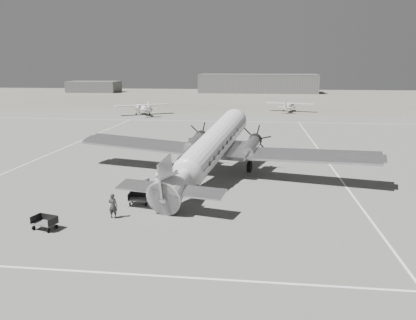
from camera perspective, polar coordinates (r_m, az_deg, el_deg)
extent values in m
plane|color=#626260|center=(32.50, -1.68, -3.95)|extent=(260.00, 260.00, 0.00)
cube|color=white|center=(19.79, -7.80, -15.80)|extent=(60.00, 0.15, 0.01)
cube|color=white|center=(33.02, 19.46, -4.43)|extent=(0.15, 80.00, 0.01)
cube|color=white|center=(47.53, -21.81, 0.60)|extent=(0.15, 60.00, 0.01)
cube|color=white|center=(71.52, 3.00, 5.44)|extent=(90.00, 0.15, 0.01)
cube|color=#696659|center=(126.17, 4.67, 8.74)|extent=(260.00, 90.00, 0.01)
cube|color=#5E5E5E|center=(150.87, 6.99, 10.54)|extent=(42.00, 14.00, 6.00)
cube|color=#505050|center=(150.77, 7.02, 11.79)|extent=(42.00, 14.00, 0.60)
cube|color=#505050|center=(157.62, -15.74, 9.89)|extent=(18.00, 10.00, 4.00)
imported|color=#2B2B2B|center=(26.70, -13.23, -6.29)|extent=(0.63, 0.43, 1.64)
imported|color=silver|center=(30.11, -8.40, -3.87)|extent=(0.67, 0.83, 1.63)
imported|color=beige|center=(31.45, -7.06, -3.15)|extent=(0.72, 0.88, 1.56)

